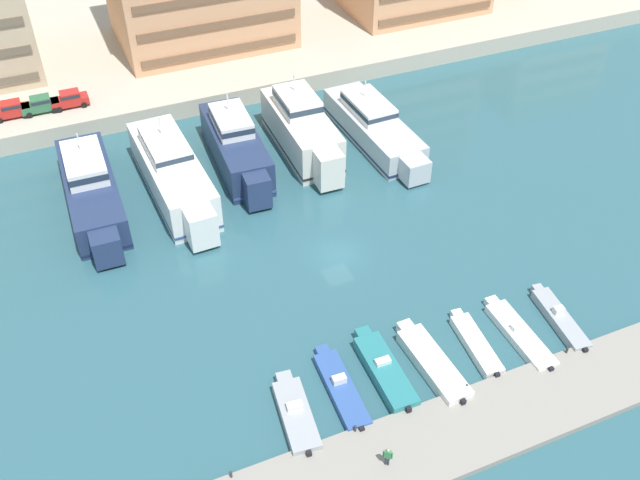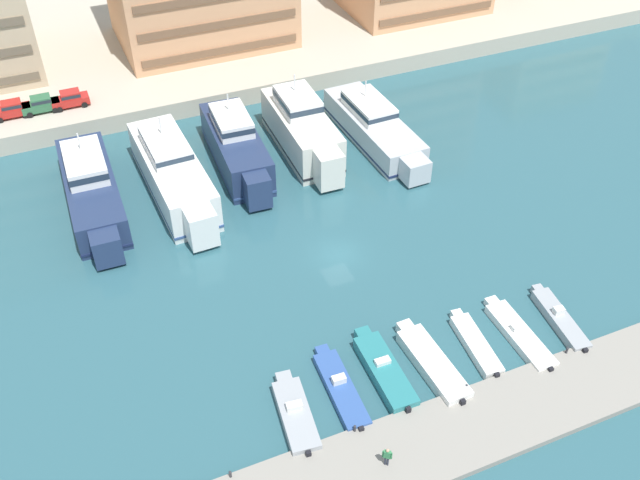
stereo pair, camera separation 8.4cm
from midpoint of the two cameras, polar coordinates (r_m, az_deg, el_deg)
name	(u,v)px [view 1 (the left image)]	position (r m, az deg, el deg)	size (l,w,h in m)	color
ground_plane	(338,255)	(64.27, 1.40, -1.18)	(400.00, 400.00, 0.00)	#2D5B66
pier_dock	(459,432)	(52.35, 11.02, -14.88)	(120.00, 6.13, 0.55)	gray
yacht_navy_far_left	(91,190)	(71.88, -17.86, 3.86)	(5.01, 18.98, 6.92)	navy
yacht_white_left	(173,174)	(71.50, -11.69, 5.18)	(5.35, 19.25, 7.36)	white
yacht_navy_mid_left	(236,147)	(74.72, -6.74, 7.40)	(5.14, 17.00, 7.22)	navy
yacht_ivory_center_left	(302,130)	(76.46, -1.46, 8.81)	(5.05, 16.46, 7.93)	silver
yacht_silver_center	(374,127)	(78.83, 4.32, 9.04)	(5.21, 18.83, 6.05)	silver
motorboat_grey_far_left	(296,414)	(52.05, -2.00, -13.77)	(2.77, 7.35, 1.44)	#9EA3A8
motorboat_blue_left	(341,388)	(53.58, 1.62, -11.77)	(2.20, 8.29, 1.28)	#33569E
motorboat_teal_mid_left	(384,370)	(54.60, 5.11, -10.34)	(2.32, 8.44, 1.43)	teal
motorboat_white_center_left	(432,363)	(55.49, 8.90, -9.71)	(2.45, 8.73, 1.07)	white
motorboat_white_center	(475,344)	(57.56, 12.29, -8.13)	(2.17, 7.22, 0.84)	white
motorboat_white_center_right	(519,334)	(59.08, 15.60, -7.28)	(1.94, 8.46, 1.14)	white
motorboat_grey_mid_right	(559,319)	(61.16, 18.56, -5.99)	(2.29, 7.71, 1.35)	#9EA3A8
car_red_left	(11,109)	(85.92, -23.53, 9.58)	(4.11, 1.94, 1.80)	red
car_green_mid_left	(40,104)	(85.71, -21.50, 10.09)	(4.10, 1.92, 1.80)	#2D6642
car_red_center_left	(70,99)	(85.68, -19.42, 10.62)	(4.11, 1.93, 1.80)	red
pedestrian_near_edge	(388,455)	(49.08, 5.38, -16.79)	(0.56, 0.48, 1.75)	#282D3D
bollard_west	(231,474)	(49.36, -7.19, -18.08)	(0.20, 0.20, 0.61)	#2D2D33
bollard_west_mid	(355,428)	(50.98, 2.79, -14.79)	(0.20, 0.20, 0.61)	#2D2D33
bollard_east_mid	(467,387)	(54.08, 11.61, -11.43)	(0.20, 0.20, 0.61)	#2D2D33
bollard_east	(567,350)	(58.41, 19.12, -8.29)	(0.20, 0.20, 0.61)	#2D2D33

